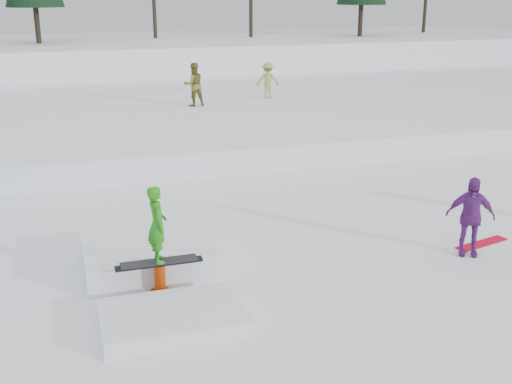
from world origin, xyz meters
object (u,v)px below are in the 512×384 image
object	(u,v)px
jib_rail_feature	(155,268)
walker_ygreen	(268,80)
walker_olive	(194,84)
spectator_purple	(470,216)

from	to	relation	value
jib_rail_feature	walker_ygreen	bearing A→B (deg)	63.89
walker_ygreen	walker_olive	bearing A→B (deg)	37.22
walker_ygreen	jib_rail_feature	world-z (taller)	walker_ygreen
walker_olive	walker_ygreen	world-z (taller)	walker_olive
spectator_purple	jib_rail_feature	distance (m)	6.61
walker_ygreen	jib_rail_feature	bearing A→B (deg)	85.56
walker_olive	spectator_purple	world-z (taller)	walker_olive
jib_rail_feature	walker_olive	bearing A→B (deg)	74.45
walker_olive	spectator_purple	size ratio (longest dim) A/B	1.02
walker_ygreen	spectator_purple	world-z (taller)	walker_ygreen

